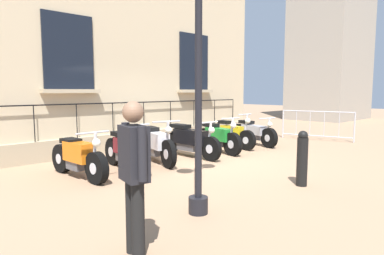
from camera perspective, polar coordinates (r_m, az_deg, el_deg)
ground_plane at (r=8.73m, az=1.13°, el=-5.36°), size 60.00×60.00×0.00m
building_facade at (r=10.82m, az=-9.66°, el=14.57°), size 0.82×10.18×6.85m
motorcycle_orange at (r=7.17m, az=-18.64°, el=-4.87°), size 1.98×0.70×0.99m
motorcycle_maroon at (r=7.64m, az=-11.09°, el=-3.95°), size 1.91×0.59×1.06m
motorcycle_white at (r=8.32m, az=-6.13°, el=-2.84°), size 2.11×0.87×1.07m
motorcycle_black at (r=8.95m, az=-0.39°, el=-2.19°), size 2.17×0.72×0.98m
motorcycle_green at (r=9.62m, az=4.37°, el=-1.75°), size 1.92×0.69×1.03m
motorcycle_yellow at (r=10.48m, az=6.61°, el=-1.20°), size 1.93×0.56×1.08m
motorcycle_silver at (r=11.19m, az=10.26°, el=-0.86°), size 2.12×0.83×0.93m
crowd_barrier at (r=12.79m, az=20.37°, el=0.51°), size 2.39×0.69×1.05m
bollard at (r=6.55m, az=18.13°, el=-4.96°), size 0.20×0.20×1.03m
pedestrian_standing at (r=3.60m, az=-9.75°, el=-7.11°), size 0.52×0.29×1.65m
distant_building at (r=23.21m, az=22.56°, el=16.51°), size 3.47×4.88×12.16m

